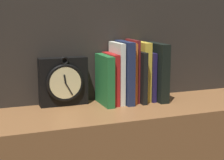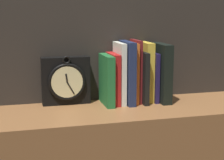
% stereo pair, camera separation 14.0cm
% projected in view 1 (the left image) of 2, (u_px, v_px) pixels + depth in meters
% --- Properties ---
extents(wall_back, '(6.00, 0.05, 2.60)m').
position_uv_depth(wall_back, '(95.00, 0.00, 1.52)').
color(wall_back, '#2D2823').
rests_on(wall_back, ground_plane).
extents(clock, '(0.19, 0.06, 0.20)m').
position_uv_depth(clock, '(64.00, 82.00, 1.46)').
color(clock, black).
rests_on(clock, bookshelf).
extents(book_slot0_green, '(0.03, 0.15, 0.20)m').
position_uv_depth(book_slot0_green, '(105.00, 80.00, 1.47)').
color(book_slot0_green, '#236C35').
rests_on(book_slot0_green, bookshelf).
extents(book_slot1_red, '(0.03, 0.13, 0.20)m').
position_uv_depth(book_slot1_red, '(111.00, 79.00, 1.49)').
color(book_slot1_red, red).
rests_on(book_slot1_red, bookshelf).
extents(book_slot2_white, '(0.02, 0.13, 0.24)m').
position_uv_depth(book_slot2_white, '(117.00, 73.00, 1.50)').
color(book_slot2_white, white).
rests_on(book_slot2_white, bookshelf).
extents(book_slot3_navy, '(0.03, 0.15, 0.25)m').
position_uv_depth(book_slot3_navy, '(125.00, 72.00, 1.50)').
color(book_slot3_navy, '#1E294E').
rests_on(book_slot3_navy, bookshelf).
extents(book_slot4_orange, '(0.02, 0.13, 0.24)m').
position_uv_depth(book_slot4_orange, '(129.00, 72.00, 1.52)').
color(book_slot4_orange, orange).
rests_on(book_slot4_orange, bookshelf).
extents(book_slot5_maroon, '(0.02, 0.12, 0.25)m').
position_uv_depth(book_slot5_maroon, '(133.00, 71.00, 1.53)').
color(book_slot5_maroon, maroon).
rests_on(book_slot5_maroon, bookshelf).
extents(book_slot6_black, '(0.02, 0.15, 0.21)m').
position_uv_depth(book_slot6_black, '(138.00, 76.00, 1.53)').
color(book_slot6_black, black).
rests_on(book_slot6_black, bookshelf).
extents(book_slot7_yellow, '(0.03, 0.12, 0.24)m').
position_uv_depth(book_slot7_yellow, '(142.00, 71.00, 1.55)').
color(book_slot7_yellow, gold).
rests_on(book_slot7_yellow, bookshelf).
extents(book_slot8_navy, '(0.02, 0.13, 0.20)m').
position_uv_depth(book_slot8_navy, '(148.00, 76.00, 1.55)').
color(book_slot8_navy, '#221A49').
rests_on(book_slot8_navy, bookshelf).
extents(book_slot9_black, '(0.04, 0.16, 0.24)m').
position_uv_depth(book_slot9_black, '(157.00, 72.00, 1.55)').
color(book_slot9_black, black).
rests_on(book_slot9_black, bookshelf).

